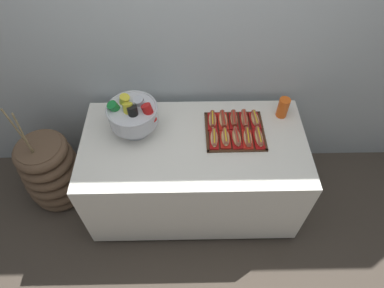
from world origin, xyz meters
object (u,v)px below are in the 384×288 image
(hot_dog_7, at_px, (234,120))
(cup_stack, at_px, (283,108))
(hot_dog_5, at_px, (212,120))
(hot_dog_6, at_px, (223,120))
(floor_vase, at_px, (52,171))
(hot_dog_8, at_px, (244,120))
(hot_dog_1, at_px, (225,138))
(hot_dog_4, at_px, (259,137))
(hot_dog_3, at_px, (248,138))
(serving_tray, at_px, (235,131))
(hot_dog_2, at_px, (236,137))
(punch_bowl, at_px, (133,114))
(buffet_table, at_px, (194,171))
(hot_dog_0, at_px, (214,138))
(hot_dog_9, at_px, (255,119))

(hot_dog_7, height_order, cup_stack, cup_stack)
(hot_dog_5, bearing_deg, hot_dog_6, 0.48)
(floor_vase, bearing_deg, hot_dog_6, 3.42)
(hot_dog_6, xyz_separation_m, hot_dog_8, (0.15, 0.00, 0.00))
(hot_dog_1, xyz_separation_m, hot_dog_7, (0.07, 0.17, -0.00))
(hot_dog_4, bearing_deg, hot_dog_3, -179.52)
(floor_vase, xyz_separation_m, hot_dog_5, (1.26, 0.08, 0.48))
(serving_tray, height_order, hot_dog_2, hot_dog_2)
(hot_dog_6, bearing_deg, hot_dog_3, -47.25)
(hot_dog_6, distance_m, hot_dog_7, 0.08)
(hot_dog_4, xyz_separation_m, hot_dog_7, (-0.15, 0.16, 0.00))
(hot_dog_4, xyz_separation_m, punch_bowl, (-0.84, 0.12, 0.12))
(buffet_table, distance_m, punch_bowl, 0.66)
(hot_dog_0, bearing_deg, hot_dog_2, 0.48)
(hot_dog_5, distance_m, hot_dog_9, 0.30)
(buffet_table, distance_m, hot_dog_1, 0.44)
(hot_dog_2, relative_size, hot_dog_7, 1.04)
(buffet_table, relative_size, hot_dog_1, 10.13)
(buffet_table, distance_m, hot_dog_7, 0.51)
(hot_dog_0, xyz_separation_m, hot_dog_1, (0.07, 0.00, 0.00))
(buffet_table, distance_m, serving_tray, 0.47)
(hot_dog_5, distance_m, hot_dog_6, 0.08)
(hot_dog_4, distance_m, hot_dog_6, 0.28)
(buffet_table, height_order, hot_dog_2, hot_dog_2)
(hot_dog_8, xyz_separation_m, punch_bowl, (-0.76, -0.05, 0.12))
(cup_stack, bearing_deg, floor_vase, -175.04)
(hot_dog_4, distance_m, hot_dog_7, 0.22)
(hot_dog_5, xyz_separation_m, punch_bowl, (-0.54, -0.05, 0.12))
(hot_dog_0, bearing_deg, hot_dog_9, 29.29)
(hot_dog_2, bearing_deg, hot_dog_5, 132.75)
(hot_dog_0, distance_m, hot_dog_2, 0.15)
(hot_dog_3, bearing_deg, hot_dog_9, 66.03)
(hot_dog_1, relative_size, hot_dog_4, 0.88)
(hot_dog_2, height_order, hot_dog_6, hot_dog_2)
(hot_dog_2, xyz_separation_m, hot_dog_9, (0.15, 0.17, -0.00))
(hot_dog_9, bearing_deg, hot_dog_3, -113.97)
(hot_dog_5, bearing_deg, floor_vase, -176.41)
(serving_tray, height_order, hot_dog_5, hot_dog_5)
(hot_dog_0, distance_m, hot_dog_8, 0.28)
(hot_dog_2, distance_m, cup_stack, 0.43)
(serving_tray, distance_m, hot_dog_0, 0.17)
(hot_dog_9, xyz_separation_m, punch_bowl, (-0.84, -0.05, 0.12))
(cup_stack, bearing_deg, hot_dog_7, -168.38)
(hot_dog_6, bearing_deg, hot_dog_2, -65.08)
(hot_dog_4, bearing_deg, serving_tray, 151.67)
(floor_vase, xyz_separation_m, hot_dog_2, (1.41, -0.08, 0.49))
(hot_dog_6, distance_m, hot_dog_8, 0.15)
(hot_dog_5, xyz_separation_m, hot_dog_8, (0.22, 0.00, 0.00))
(hot_dog_1, relative_size, cup_stack, 1.00)
(hot_dog_7, bearing_deg, hot_dog_9, 0.48)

